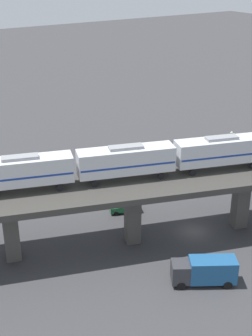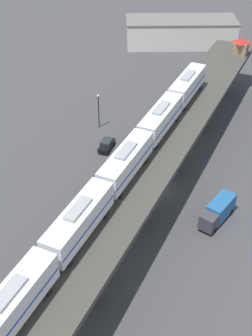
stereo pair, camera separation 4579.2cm
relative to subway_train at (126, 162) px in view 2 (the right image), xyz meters
name	(u,v)px [view 2 (the right image)]	position (x,y,z in m)	size (l,w,h in m)	color
ground_plane	(158,190)	(4.09, 8.14, -10.86)	(400.00, 400.00, 0.00)	#38383A
elevated_viaduct	(159,154)	(4.03, 7.95, -3.73)	(36.19, 90.15, 8.32)	#393733
subway_train	(126,162)	(0.00, 0.00, 0.00)	(21.79, 60.26, 4.45)	silver
signal_hut	(241,46)	(18.59, 45.34, -0.74)	(4.05, 4.05, 3.40)	#8C7251
street_car_green	(93,201)	(-5.44, 3.21, -9.92)	(3.28, 4.75, 1.89)	#1E6638
street_car_black	(106,145)	(-5.72, 18.84, -9.92)	(2.65, 4.67, 1.89)	black
delivery_truck	(218,211)	(13.04, 2.12, -9.10)	(5.59, 7.35, 3.20)	#333338
street_lamp	(99,108)	(-8.27, 26.18, -6.75)	(0.44, 0.44, 6.94)	black
warehouse_building	(181,32)	(6.02, 71.00, -7.45)	(29.69, 14.03, 6.80)	beige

